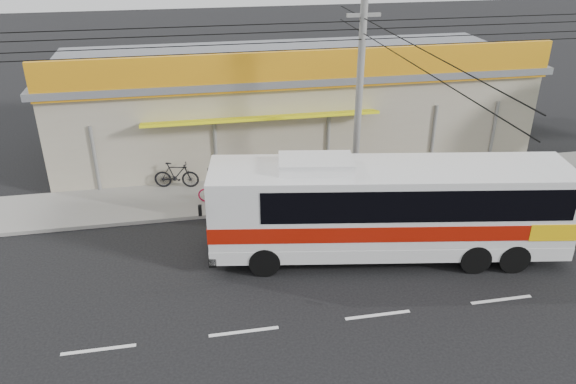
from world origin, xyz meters
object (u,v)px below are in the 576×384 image
coach_bus (394,205)px  motorbike_red (220,192)px  utility_pole (363,33)px  motorbike_dark (176,175)px

coach_bus → motorbike_red: size_ratio=6.92×
utility_pole → motorbike_dark: bearing=161.1°
coach_bus → motorbike_red: bearing=148.1°
coach_bus → utility_pole: size_ratio=0.36×
coach_bus → motorbike_dark: coach_bus is taller
coach_bus → utility_pole: (-0.10, 4.11, 4.89)m
motorbike_dark → motorbike_red: bearing=-124.7°
coach_bus → motorbike_dark: 9.84m
motorbike_dark → utility_pole: utility_pole is taller
coach_bus → motorbike_dark: size_ratio=6.37×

